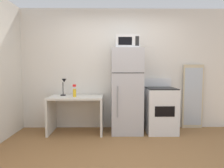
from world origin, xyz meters
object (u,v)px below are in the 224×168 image
Objects in this scene: spray_bottle at (75,92)px; oven_range at (160,110)px; desk at (76,108)px; microwave at (127,42)px; refrigerator at (127,91)px; leaning_mirror at (193,97)px; desk_lamp at (64,84)px.

oven_range reaches higher than spray_bottle.
microwave is (1.03, -0.00, 1.32)m from desk.
leaning_mirror is at bearing 9.56° from refrigerator.
microwave is at bearing -89.67° from refrigerator.
oven_range is 0.79× the size of leaning_mirror.
refrigerator reaches higher than spray_bottle.
spray_bottle is at bearing -173.56° from refrigerator.
leaning_mirror is (2.52, 0.37, -0.15)m from spray_bottle.
spray_bottle is 2.55m from leaning_mirror.
refrigerator reaches higher than desk.
spray_bottle is (0.26, -0.19, -0.14)m from desk_lamp.
oven_range is at bearing -161.84° from leaning_mirror.
spray_bottle is 1.79m from oven_range.
refrigerator is at bearing 90.33° from microwave.
microwave is at bearing -178.75° from oven_range.
desk_lamp reaches higher than spray_bottle.
spray_bottle is 0.23× the size of oven_range.
desk is 3.06× the size of desk_lamp.
leaning_mirror is at bearing 3.62° from desk_lamp.
desk is 0.63× the size of refrigerator.
refrigerator is 0.98m from microwave.
desk is 1.67m from microwave.
microwave is at bearing 5.28° from spray_bottle.
desk_lamp is at bearing 177.72° from oven_range.
spray_bottle is 0.18× the size of leaning_mirror.
refrigerator reaches higher than leaning_mirror.
leaning_mirror is at bearing 8.28° from spray_bottle.
microwave is 1.54m from oven_range.
desk_lamp is 0.32× the size of oven_range.
desk_lamp is at bearing 176.75° from refrigerator.
refrigerator is 1.55× the size of oven_range.
desk is 1.73m from oven_range.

